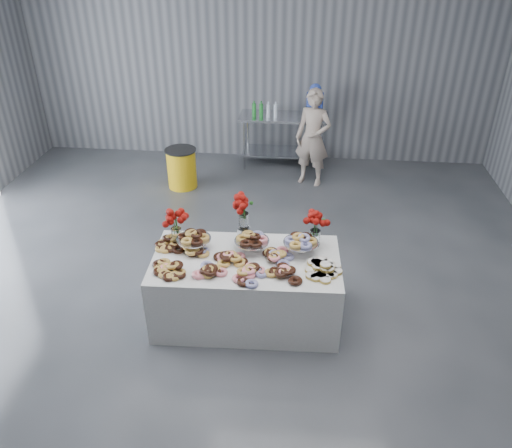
# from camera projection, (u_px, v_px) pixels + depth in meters

# --- Properties ---
(ground) EXTENTS (9.00, 9.00, 0.00)m
(ground) POSITION_uv_depth(u_px,v_px,m) (220.00, 318.00, 5.39)
(ground) COLOR #33363A
(ground) RESTS_ON ground
(room_walls) EXTENTS (8.04, 9.04, 4.02)m
(room_walls) POSITION_uv_depth(u_px,v_px,m) (177.00, 67.00, 4.12)
(room_walls) COLOR slate
(room_walls) RESTS_ON ground
(display_table) EXTENTS (1.94, 1.07, 0.75)m
(display_table) POSITION_uv_depth(u_px,v_px,m) (246.00, 288.00, 5.23)
(display_table) COLOR white
(display_table) RESTS_ON ground
(prep_table) EXTENTS (1.50, 0.60, 0.90)m
(prep_table) POSITION_uv_depth(u_px,v_px,m) (284.00, 132.00, 8.54)
(prep_table) COLOR silver
(prep_table) RESTS_ON ground
(donut_mounds) EXTENTS (1.84, 0.87, 0.09)m
(donut_mounds) POSITION_uv_depth(u_px,v_px,m) (245.00, 258.00, 4.97)
(donut_mounds) COLOR gold
(donut_mounds) RESTS_ON display_table
(cake_stand_left) EXTENTS (0.36, 0.36, 0.17)m
(cake_stand_left) POSITION_uv_depth(u_px,v_px,m) (194.00, 237.00, 5.12)
(cake_stand_left) COLOR silver
(cake_stand_left) RESTS_ON display_table
(cake_stand_mid) EXTENTS (0.36, 0.36, 0.17)m
(cake_stand_mid) POSITION_uv_depth(u_px,v_px,m) (252.00, 239.00, 5.09)
(cake_stand_mid) COLOR silver
(cake_stand_mid) RESTS_ON display_table
(cake_stand_right) EXTENTS (0.36, 0.36, 0.17)m
(cake_stand_right) POSITION_uv_depth(u_px,v_px,m) (301.00, 241.00, 5.06)
(cake_stand_right) COLOR silver
(cake_stand_right) RESTS_ON display_table
(danish_pile) EXTENTS (0.48, 0.48, 0.11)m
(danish_pile) POSITION_uv_depth(u_px,v_px,m) (322.00, 266.00, 4.84)
(danish_pile) COLOR white
(danish_pile) RESTS_ON display_table
(bouquet_left) EXTENTS (0.26, 0.26, 0.42)m
(bouquet_left) POSITION_uv_depth(u_px,v_px,m) (175.00, 219.00, 5.14)
(bouquet_left) COLOR white
(bouquet_left) RESTS_ON display_table
(bouquet_right) EXTENTS (0.26, 0.26, 0.42)m
(bouquet_right) POSITION_uv_depth(u_px,v_px,m) (316.00, 221.00, 5.10)
(bouquet_right) COLOR white
(bouquet_right) RESTS_ON display_table
(bouquet_center) EXTENTS (0.26, 0.26, 0.57)m
(bouquet_center) POSITION_uv_depth(u_px,v_px,m) (243.00, 209.00, 5.14)
(bouquet_center) COLOR silver
(bouquet_center) RESTS_ON display_table
(water_jug) EXTENTS (0.28, 0.28, 0.55)m
(water_jug) POSITION_uv_depth(u_px,v_px,m) (315.00, 102.00, 8.22)
(water_jug) COLOR #4566EB
(water_jug) RESTS_ON prep_table
(drink_bottles) EXTENTS (0.54, 0.08, 0.27)m
(drink_bottles) POSITION_uv_depth(u_px,v_px,m) (265.00, 109.00, 8.27)
(drink_bottles) COLOR #268C33
(drink_bottles) RESTS_ON prep_table
(person) EXTENTS (0.65, 0.53, 1.55)m
(person) POSITION_uv_depth(u_px,v_px,m) (313.00, 138.00, 7.85)
(person) COLOR #CC8C93
(person) RESTS_ON ground
(trash_barrel) EXTENTS (0.50, 0.50, 0.64)m
(trash_barrel) POSITION_uv_depth(u_px,v_px,m) (182.00, 168.00, 7.96)
(trash_barrel) COLOR yellow
(trash_barrel) RESTS_ON ground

